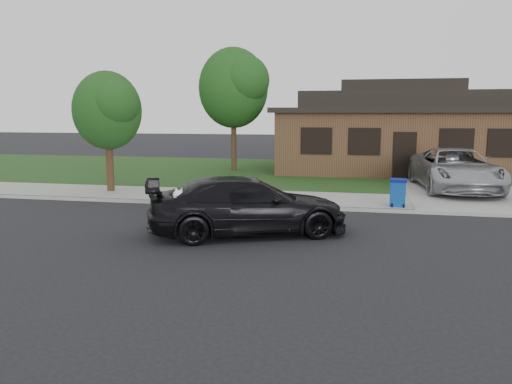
# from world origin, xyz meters

# --- Properties ---
(ground) EXTENTS (120.00, 120.00, 0.00)m
(ground) POSITION_xyz_m (0.00, 0.00, 0.00)
(ground) COLOR black
(ground) RESTS_ON ground
(sidewalk) EXTENTS (60.00, 3.00, 0.12)m
(sidewalk) POSITION_xyz_m (0.00, 5.00, 0.06)
(sidewalk) COLOR gray
(sidewalk) RESTS_ON ground
(curb) EXTENTS (60.00, 0.12, 0.12)m
(curb) POSITION_xyz_m (0.00, 3.50, 0.06)
(curb) COLOR gray
(curb) RESTS_ON ground
(lawn) EXTENTS (60.00, 13.00, 0.13)m
(lawn) POSITION_xyz_m (0.00, 13.00, 0.07)
(lawn) COLOR #193814
(lawn) RESTS_ON ground
(driveway) EXTENTS (4.50, 13.00, 0.14)m
(driveway) POSITION_xyz_m (6.00, 10.00, 0.07)
(driveway) COLOR gray
(driveway) RESTS_ON ground
(sedan) EXTENTS (5.57, 3.93, 1.50)m
(sedan) POSITION_xyz_m (-0.82, -0.15, 0.75)
(sedan) COLOR black
(sedan) RESTS_ON ground
(minivan) EXTENTS (3.15, 6.03, 1.62)m
(minivan) POSITION_xyz_m (5.68, 8.00, 0.95)
(minivan) COLOR #A4A5AB
(minivan) RESTS_ON driveway
(recycling_bin) EXTENTS (0.57, 0.60, 0.89)m
(recycling_bin) POSITION_xyz_m (3.25, 4.06, 0.57)
(recycling_bin) COLOR navy
(recycling_bin) RESTS_ON sidewalk
(house) EXTENTS (12.60, 8.60, 4.65)m
(house) POSITION_xyz_m (4.00, 15.00, 2.13)
(house) COLOR #422B1C
(house) RESTS_ON ground
(tree_0) EXTENTS (3.78, 3.60, 6.34)m
(tree_0) POSITION_xyz_m (-4.34, 12.88, 4.48)
(tree_0) COLOR #332114
(tree_0) RESTS_ON ground
(tree_2) EXTENTS (2.73, 2.60, 4.59)m
(tree_2) POSITION_xyz_m (-7.38, 5.11, 3.27)
(tree_2) COLOR #332114
(tree_2) RESTS_ON ground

